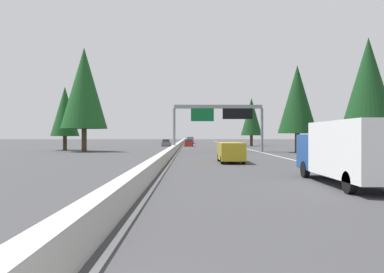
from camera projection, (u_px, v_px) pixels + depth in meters
The scene contains 15 objects.
ground_plane at pixel (178, 149), 63.82m from camera, with size 320.00×320.00×0.00m, color #38383A.
median_barrier at pixel (180, 144), 83.82m from camera, with size 180.00×0.56×0.90m, color #ADAAA3.
shoulder_stripe_right at pixel (240, 147), 73.90m from camera, with size 160.00×0.16×0.01m, color silver.
shoulder_stripe_median at pixel (181, 147), 73.83m from camera, with size 160.00×0.16×0.01m, color silver.
sign_gantry_overhead at pixel (219, 114), 53.57m from camera, with size 0.50×12.68×6.57m.
box_truck_far_center at pixel (348, 150), 17.72m from camera, with size 8.50×2.40×2.95m.
minivan_far_right at pixel (231, 151), 32.33m from camera, with size 5.00×1.95×1.69m.
sedan_mid_right at pixel (189, 143), 80.04m from camera, with size 4.40×1.80×1.47m.
pickup_distant_b at pixel (190, 140), 106.79m from camera, with size 5.60×2.00×1.86m.
oncoming_near at pixel (166, 143), 81.27m from camera, with size 4.40×1.80×1.47m.
conifer_right_near at pixel (368, 83), 45.26m from camera, with size 6.13×6.13×13.92m.
conifer_right_mid at pixel (297, 99), 51.25m from camera, with size 5.16×5.16×11.72m.
conifer_right_far at pixel (251, 117), 82.27m from camera, with size 4.56×4.56×10.36m.
conifer_left_near at pixel (84, 88), 54.29m from camera, with size 6.50×6.50×14.78m.
conifer_left_mid at pixel (65, 111), 59.24m from camera, with size 4.35×4.35×9.88m.
Camera 1 is at (-3.83, -1.86, 2.31)m, focal length 35.83 mm.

